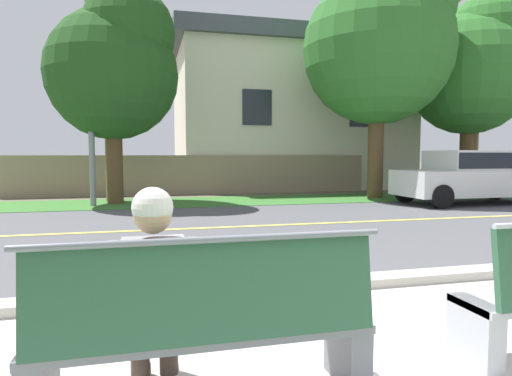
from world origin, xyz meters
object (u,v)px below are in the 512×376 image
(car_white_near, at_px, (472,174))
(shade_tree_centre, at_px, (474,65))
(bench_left, at_px, (207,330))
(shade_tree_far_left, at_px, (117,65))
(seated_person_grey, at_px, (154,286))
(streetlamp, at_px, (90,68))
(shade_tree_left, at_px, (384,38))
(palm_tree_short, at_px, (479,16))

(car_white_near, bearing_deg, shade_tree_centre, 50.49)
(bench_left, height_order, shade_tree_far_left, shade_tree_far_left)
(seated_person_grey, bearing_deg, streetlamp, 98.01)
(bench_left, distance_m, shade_tree_far_left, 11.46)
(shade_tree_left, bearing_deg, shade_tree_centre, 10.59)
(car_white_near, height_order, shade_tree_far_left, shade_tree_far_left)
(bench_left, xyz_separation_m, streetlamp, (-1.75, 10.64, 3.32))
(seated_person_grey, distance_m, car_white_near, 12.27)
(car_white_near, xyz_separation_m, palm_tree_short, (2.82, 3.29, 5.64))
(shade_tree_left, xyz_separation_m, shade_tree_centre, (4.08, 0.76, -0.51))
(bench_left, relative_size, streetlamp, 0.29)
(bench_left, bearing_deg, seated_person_grey, 148.56)
(shade_tree_far_left, height_order, shade_tree_left, shade_tree_left)
(seated_person_grey, relative_size, shade_tree_far_left, 0.21)
(car_white_near, distance_m, palm_tree_short, 7.12)
(seated_person_grey, bearing_deg, car_white_near, 42.35)
(car_white_near, relative_size, palm_tree_short, 0.53)
(car_white_near, bearing_deg, bench_left, -136.17)
(shade_tree_far_left, distance_m, palm_tree_short, 12.97)
(shade_tree_far_left, xyz_separation_m, palm_tree_short, (12.69, 0.87, 2.54))
(seated_person_grey, distance_m, shade_tree_centre, 16.50)
(streetlamp, xyz_separation_m, shade_tree_left, (8.86, -0.06, 1.35))
(bench_left, distance_m, streetlamp, 11.29)
(car_white_near, height_order, shade_tree_left, shade_tree_left)
(bench_left, bearing_deg, car_white_near, 43.83)
(bench_left, xyz_separation_m, palm_tree_short, (11.61, 11.73, 6.04))
(seated_person_grey, height_order, streetlamp, streetlamp)
(seated_person_grey, bearing_deg, shade_tree_centre, 44.26)
(seated_person_grey, xyz_separation_m, shade_tree_left, (7.39, 10.42, 4.46))
(seated_person_grey, bearing_deg, palm_tree_short, 44.19)
(seated_person_grey, bearing_deg, bench_left, -31.44)
(streetlamp, height_order, shade_tree_left, shade_tree_left)
(car_white_near, distance_m, shade_tree_centre, 5.34)
(car_white_near, distance_m, shade_tree_far_left, 10.63)
(seated_person_grey, height_order, shade_tree_left, shade_tree_left)
(bench_left, xyz_separation_m, car_white_near, (8.79, 8.44, 0.39))
(shade_tree_left, relative_size, shade_tree_centre, 1.11)
(bench_left, bearing_deg, palm_tree_short, 45.29)
(palm_tree_short, bearing_deg, car_white_near, -130.59)
(bench_left, bearing_deg, shade_tree_left, 56.11)
(bench_left, height_order, car_white_near, car_white_near)
(streetlamp, distance_m, palm_tree_short, 13.68)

